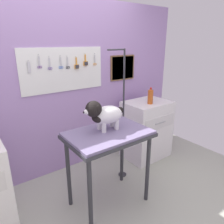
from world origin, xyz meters
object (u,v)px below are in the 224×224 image
object	(u,v)px
dog	(104,114)
cabinet_right	(146,129)
grooming_table	(108,141)
grooming_arm	(123,122)
soda_bottle	(150,96)

from	to	relation	value
dog	cabinet_right	world-z (taller)	dog
grooming_table	grooming_arm	xyz separation A→B (m)	(0.44, 0.31, 0.02)
grooming_arm	soda_bottle	xyz separation A→B (m)	(0.60, 0.11, 0.22)
dog	cabinet_right	xyz separation A→B (m)	(1.11, 0.45, -0.61)
cabinet_right	soda_bottle	distance (m)	0.57
grooming_table	cabinet_right	world-z (taller)	cabinet_right
dog	cabinet_right	distance (m)	1.34
cabinet_right	dog	bearing A→B (deg)	-158.00
cabinet_right	grooming_arm	bearing A→B (deg)	-162.52
soda_bottle	grooming_arm	bearing A→B (deg)	-169.52
grooming_table	grooming_arm	world-z (taller)	grooming_arm
grooming_arm	dog	distance (m)	0.58
soda_bottle	grooming_table	bearing A→B (deg)	-158.11
dog	soda_bottle	distance (m)	1.11
grooming_table	grooming_arm	bearing A→B (deg)	34.79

